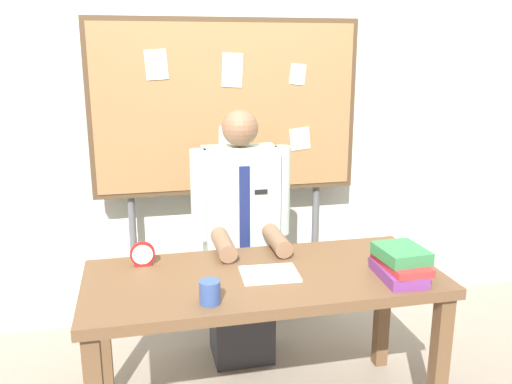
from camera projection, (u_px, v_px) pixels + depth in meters
back_wall at (221, 116)px, 3.46m from camera, size 6.40×0.08×2.70m
desk at (264, 293)px, 2.53m from camera, size 1.64×0.71×0.76m
person at (241, 249)px, 3.04m from camera, size 0.55×0.56×1.46m
bulletin_board at (227, 112)px, 3.26m from camera, size 1.63×0.09×1.95m
book_stack at (400, 263)px, 2.45m from camera, size 0.21×0.30×0.14m
open_notebook at (270, 274)px, 2.49m from camera, size 0.27×0.22×0.01m
desk_clock at (143, 255)px, 2.59m from camera, size 0.12×0.04×0.12m
coffee_mug at (210, 292)px, 2.20m from camera, size 0.09×0.09×0.10m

